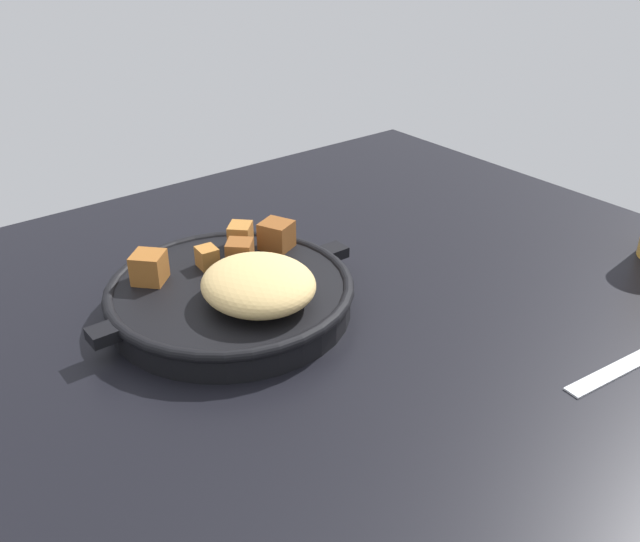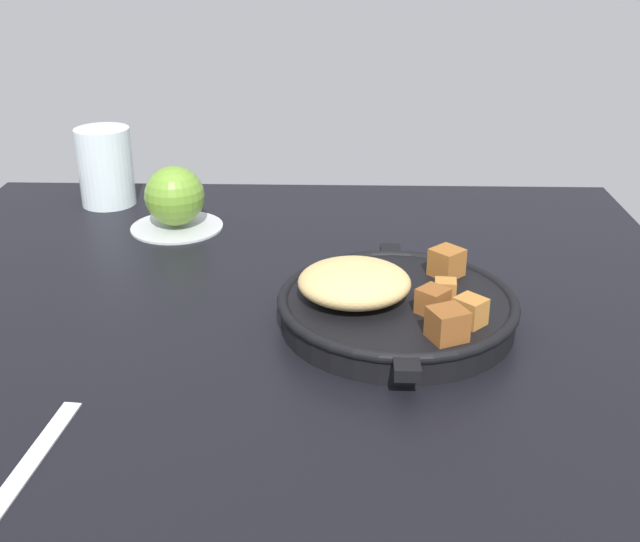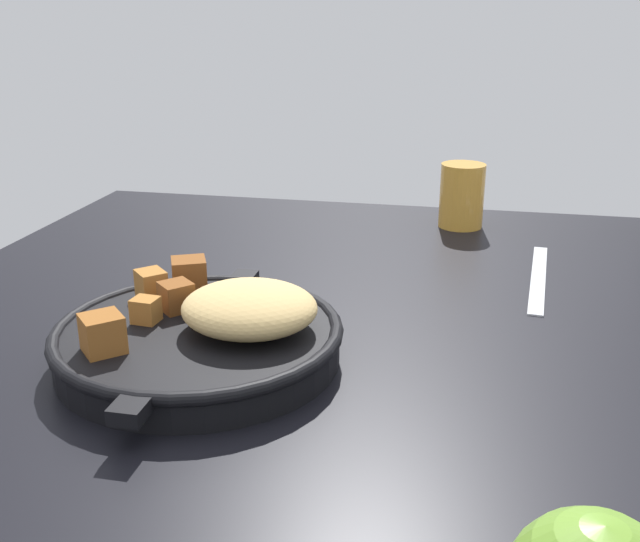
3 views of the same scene
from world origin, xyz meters
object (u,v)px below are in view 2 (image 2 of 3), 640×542
object	(u,v)px
red_apple	(175,196)
water_glass_tall	(106,167)
cast_iron_skillet	(392,304)
butter_knife	(12,487)

from	to	relation	value
red_apple	water_glass_tall	distance (cm)	15.73
water_glass_tall	cast_iron_skillet	bearing A→B (deg)	-133.09
cast_iron_skillet	water_glass_tall	xyz separation A→B (cm)	(37.64, 40.24, 3.24)
red_apple	water_glass_tall	xyz separation A→B (cm)	(9.97, 12.13, 1.04)
cast_iron_skillet	water_glass_tall	bearing A→B (deg)	46.91
red_apple	butter_knife	world-z (taller)	red_apple
cast_iron_skillet	butter_knife	size ratio (longest dim) A/B	1.30
cast_iron_skillet	red_apple	world-z (taller)	red_apple
butter_knife	water_glass_tall	bearing A→B (deg)	14.42
cast_iron_skillet	water_glass_tall	distance (cm)	55.20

